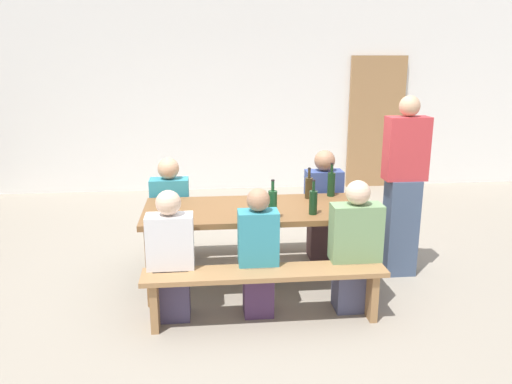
{
  "coord_description": "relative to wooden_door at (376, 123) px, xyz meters",
  "views": [
    {
      "loc": [
        -0.44,
        -4.44,
        2.11
      ],
      "look_at": [
        0.0,
        0.0,
        0.9
      ],
      "focal_mm": 35.63,
      "sensor_mm": 36.0,
      "label": 1
    }
  ],
  "objects": [
    {
      "name": "wine_bottle_3",
      "position": [
        -1.82,
        -3.78,
        -0.19
      ],
      "size": [
        0.07,
        0.07,
        0.31
      ],
      "color": "#143319",
      "rests_on": "tasting_table"
    },
    {
      "name": "ground_plane",
      "position": [
        -2.3,
        -3.53,
        -1.05
      ],
      "size": [
        24.0,
        24.0,
        0.0
      ],
      "primitive_type": "plane",
      "color": "gray"
    },
    {
      "name": "seated_guest_near_0",
      "position": [
        -3.05,
        -4.12,
        -0.53
      ],
      "size": [
        0.37,
        0.24,
        1.09
      ],
      "rotation": [
        0.0,
        0.0,
        1.57
      ],
      "color": "#453D5C",
      "rests_on": "ground"
    },
    {
      "name": "wooden_door",
      "position": [
        0.0,
        0.0,
        0.0
      ],
      "size": [
        0.9,
        0.06,
        2.1
      ],
      "primitive_type": "cube",
      "color": "#9E7247",
      "rests_on": "ground"
    },
    {
      "name": "wine_glass_1",
      "position": [
        -1.43,
        -3.82,
        -0.19
      ],
      "size": [
        0.07,
        0.07,
        0.15
      ],
      "color": "silver",
      "rests_on": "tasting_table"
    },
    {
      "name": "wine_glass_0",
      "position": [
        -2.31,
        -3.82,
        -0.19
      ],
      "size": [
        0.07,
        0.07,
        0.15
      ],
      "color": "silver",
      "rests_on": "tasting_table"
    },
    {
      "name": "bench_near",
      "position": [
        -2.3,
        -4.27,
        -0.7
      ],
      "size": [
        1.95,
        0.3,
        0.45
      ],
      "color": "#9E7247",
      "rests_on": "ground"
    },
    {
      "name": "bench_far",
      "position": [
        -2.3,
        -2.8,
        -0.7
      ],
      "size": [
        1.95,
        0.3,
        0.45
      ],
      "color": "#9E7247",
      "rests_on": "ground"
    },
    {
      "name": "seated_guest_far_1",
      "position": [
        -1.53,
        -2.95,
        -0.49
      ],
      "size": [
        0.38,
        0.24,
        1.17
      ],
      "rotation": [
        0.0,
        0.0,
        -1.57
      ],
      "color": "#523638",
      "rests_on": "ground"
    },
    {
      "name": "seated_guest_near_1",
      "position": [
        -2.34,
        -4.12,
        -0.53
      ],
      "size": [
        0.32,
        0.24,
        1.09
      ],
      "rotation": [
        0.0,
        0.0,
        1.57
      ],
      "color": "#492E52",
      "rests_on": "ground"
    },
    {
      "name": "seated_guest_near_2",
      "position": [
        -1.53,
        -4.12,
        -0.52
      ],
      "size": [
        0.42,
        0.24,
        1.13
      ],
      "rotation": [
        0.0,
        0.0,
        1.57
      ],
      "color": "#494C6A",
      "rests_on": "ground"
    },
    {
      "name": "wine_bottle_0",
      "position": [
        -2.19,
        -3.87,
        -0.17
      ],
      "size": [
        0.08,
        0.08,
        0.35
      ],
      "color": "#194723",
      "rests_on": "tasting_table"
    },
    {
      "name": "wine_bottle_1",
      "position": [
        -1.52,
        -3.2,
        -0.17
      ],
      "size": [
        0.08,
        0.08,
        0.33
      ],
      "color": "#143319",
      "rests_on": "tasting_table"
    },
    {
      "name": "tasting_table",
      "position": [
        -2.3,
        -3.53,
        -0.38
      ],
      "size": [
        2.05,
        0.86,
        0.75
      ],
      "color": "brown",
      "rests_on": "ground"
    },
    {
      "name": "back_wall",
      "position": [
        -2.3,
        0.14,
        0.55
      ],
      "size": [
        14.0,
        0.2,
        3.2
      ],
      "primitive_type": "cube",
      "color": "white",
      "rests_on": "ground"
    },
    {
      "name": "standing_host",
      "position": [
        -0.87,
        -3.43,
        -0.2
      ],
      "size": [
        0.4,
        0.24,
        1.75
      ],
      "rotation": [
        0.0,
        0.0,
        3.14
      ],
      "color": "#425370",
      "rests_on": "ground"
    },
    {
      "name": "seated_guest_far_0",
      "position": [
        -3.13,
        -2.95,
        -0.52
      ],
      "size": [
        0.39,
        0.24,
        1.12
      ],
      "rotation": [
        0.0,
        0.0,
        -1.57
      ],
      "color": "#3A454A",
      "rests_on": "ground"
    },
    {
      "name": "wine_bottle_2",
      "position": [
        -1.76,
        -3.26,
        -0.19
      ],
      "size": [
        0.08,
        0.08,
        0.3
      ],
      "color": "#332814",
      "rests_on": "tasting_table"
    }
  ]
}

